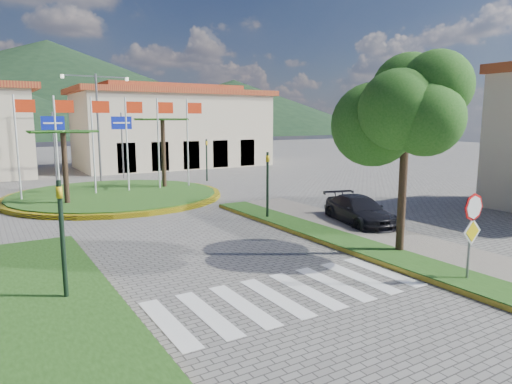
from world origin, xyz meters
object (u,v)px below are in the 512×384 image
car_dark_b (159,163)px  car_side_right (359,211)px  stop_sign (472,223)px  roundabout_island (115,195)px  deciduous_tree (407,104)px

car_dark_b → car_side_right: car_side_right is taller
stop_sign → car_dark_b: bearing=85.2°
roundabout_island → deciduous_tree: (5.50, -17.00, 5.00)m
roundabout_island → car_side_right: 14.95m
deciduous_tree → car_dark_b: bearing=85.8°
stop_sign → roundabout_island: bearing=103.7°
roundabout_island → car_dark_b: size_ratio=3.96×
car_dark_b → car_side_right: size_ratio=0.72×
car_side_right → deciduous_tree: bearing=-101.6°
roundabout_island → car_side_right: size_ratio=2.87×
stop_sign → car_side_right: 7.66m
roundabout_island → deciduous_tree: size_ratio=1.87×
deciduous_tree → car_side_right: 6.41m
car_side_right → car_dark_b: bearing=104.0°
stop_sign → deciduous_tree: deciduous_tree is taller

